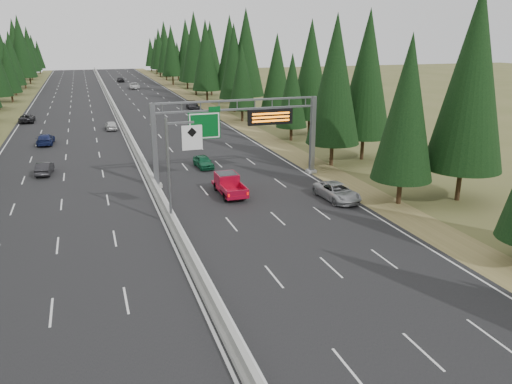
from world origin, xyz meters
The scene contains 18 objects.
road centered at (0.00, 80.00, 0.04)m, with size 32.00×260.00×0.08m, color black.
shoulder_right centered at (17.80, 80.00, 0.03)m, with size 3.60×260.00×0.06m, color olive.
shoulder_left centered at (-17.80, 80.00, 0.03)m, with size 3.60×260.00×0.06m, color #515527.
median_barrier centered at (0.00, 80.00, 0.41)m, with size 0.70×260.00×0.85m.
sign_gantry centered at (8.92, 34.88, 5.27)m, with size 16.75×0.98×7.80m.
hov_sign_pole centered at (0.58, 24.97, 4.72)m, with size 2.80×0.50×8.00m.
tree_row_right centered at (22.01, 74.72, 9.24)m, with size 11.54×243.29×18.95m.
silver_minivan centered at (14.50, 26.17, 0.80)m, with size 2.38×5.16×1.43m, color #9D9EA1.
red_pickup centered at (6.12, 30.95, 1.06)m, with size 1.94×5.44×1.77m.
car_ahead_green centered at (6.11, 40.58, 0.73)m, with size 1.55×3.84×1.31m, color #155E3A.
car_ahead_dkred centered at (12.65, 68.61, 0.84)m, with size 1.61×4.60×1.52m, color #55160C.
car_ahead_dkgrey centered at (14.20, 84.05, 0.81)m, with size 2.05×5.05×1.47m, color black.
car_ahead_white centered at (7.55, 126.29, 0.86)m, with size 2.58×5.60×1.56m, color silver.
car_ahead_far centered at (5.64, 147.60, 0.82)m, with size 1.74×4.33×1.48m, color black.
car_onc_near centered at (-9.84, 43.20, 0.72)m, with size 1.35×3.86×1.27m, color black.
car_onc_blue centered at (-10.57, 58.77, 0.77)m, with size 1.94×4.77×1.38m, color navy.
car_onc_white centered at (-1.88, 66.84, 0.75)m, with size 1.58×3.92×1.34m, color silver.
car_onc_far centered at (-14.42, 78.28, 0.75)m, with size 2.23×4.84×1.34m, color black.
Camera 1 is at (-5.34, -10.26, 13.69)m, focal length 35.00 mm.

